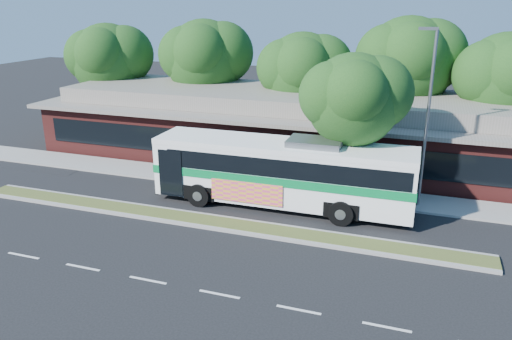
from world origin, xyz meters
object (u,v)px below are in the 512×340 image
(sedan, at_px, (123,143))
(sidewalk_tree, at_px, (360,98))
(lamp_post, at_px, (427,115))
(transit_bus, at_px, (283,168))

(sedan, xyz_separation_m, sidewalk_tree, (16.83, -3.97, 4.91))
(lamp_post, bearing_deg, transit_bus, -161.79)
(transit_bus, distance_m, sedan, 14.55)
(lamp_post, relative_size, transit_bus, 0.67)
(sedan, bearing_deg, transit_bus, -108.06)
(sedan, height_order, sidewalk_tree, sidewalk_tree)
(lamp_post, distance_m, sidewalk_tree, 3.36)
(lamp_post, distance_m, transit_bus, 7.58)
(lamp_post, xyz_separation_m, sedan, (-20.06, 3.38, -4.18))
(sedan, distance_m, sidewalk_tree, 17.98)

